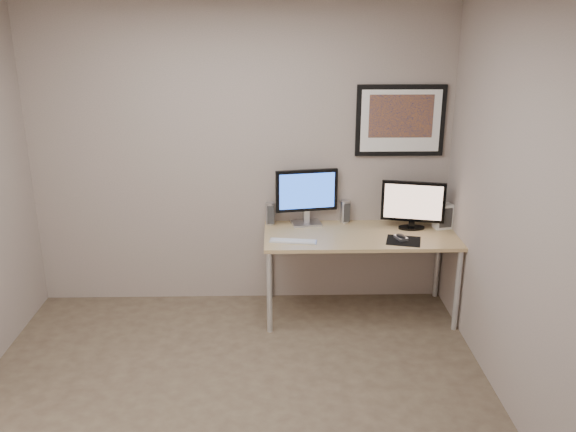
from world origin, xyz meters
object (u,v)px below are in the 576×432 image
speaker_left (270,214)px  speaker_right (345,212)px  monitor_tv (413,204)px  keyboard (293,241)px  desk (360,241)px  framed_art (400,121)px  monitor_large (307,195)px  fan_unit (443,216)px

speaker_left → speaker_right: size_ratio=1.00×
monitor_tv → keyboard: 1.08m
desk → monitor_tv: 0.55m
monitor_tv → speaker_left: size_ratio=2.67×
framed_art → monitor_large: 1.01m
speaker_left → fan_unit: 1.48m
monitor_large → speaker_right: size_ratio=2.72×
framed_art → monitor_tv: 0.71m
monitor_tv → fan_unit: bearing=16.1°
monitor_large → speaker_right: (0.34, 0.05, -0.17)m
keyboard → fan_unit: bearing=21.8°
monitor_large → monitor_tv: 0.90m
desk → monitor_large: 0.61m
desk → monitor_tv: monitor_tv is taller
monitor_tv → keyboard: (-1.02, -0.29, -0.22)m
speaker_right → keyboard: bearing=-155.0°
monitor_large → desk: bearing=-39.4°
framed_art → speaker_right: 0.91m
desk → fan_unit: (0.72, 0.13, 0.17)m
desk → framed_art: 1.07m
framed_art → monitor_large: bearing=-174.1°
monitor_large → monitor_tv: monitor_large is taller
fan_unit → speaker_right: bearing=154.8°
framed_art → monitor_large: size_ratio=1.40×
keyboard → fan_unit: (1.29, 0.30, 0.10)m
desk → fan_unit: bearing=10.3°
speaker_left → monitor_large: bearing=-6.8°
monitor_large → speaker_right: monitor_large is taller
framed_art → speaker_right: size_ratio=3.81×
keyboard → fan_unit: size_ratio=1.76×
framed_art → fan_unit: size_ratio=3.47×
speaker_left → monitor_tv: bearing=-11.5°
speaker_left → keyboard: (0.18, -0.43, -0.09)m
keyboard → speaker_right: bearing=53.7°
monitor_tv → speaker_left: bearing=-173.4°
desk → framed_art: size_ratio=2.13×
desk → speaker_left: speaker_left is taller
monitor_large → keyboard: size_ratio=1.41×
monitor_large → monitor_tv: size_ratio=1.03×
speaker_left → keyboard: 0.48m
keyboard → framed_art: bearing=37.3°
speaker_left → keyboard: speaker_left is taller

